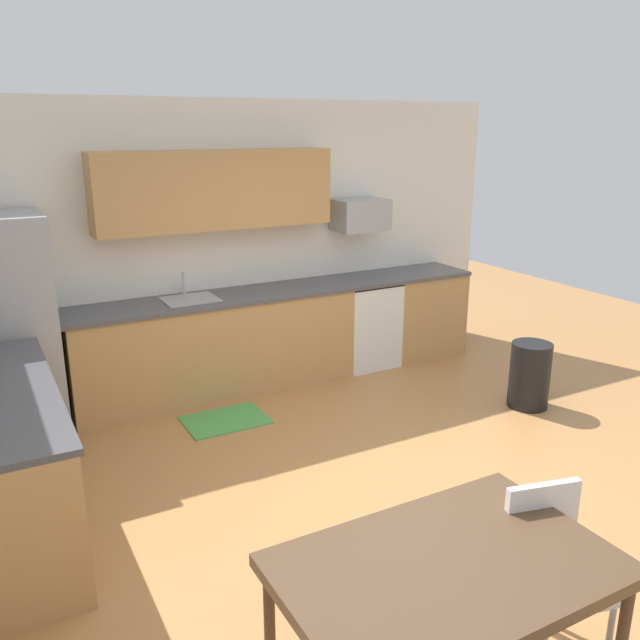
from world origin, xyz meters
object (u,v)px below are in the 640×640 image
(oven_range, at_px, (363,322))
(microwave, at_px, (360,215))
(trash_bin, at_px, (530,375))
(refrigerator, at_px, (4,330))
(chair_near_table, at_px, (551,561))
(dining_table, at_px, (447,575))

(oven_range, distance_m, microwave, 1.13)
(microwave, height_order, trash_bin, microwave)
(refrigerator, height_order, chair_near_table, refrigerator)
(refrigerator, distance_m, dining_table, 4.02)
(refrigerator, distance_m, oven_range, 3.45)
(oven_range, height_order, dining_table, oven_range)
(refrigerator, height_order, dining_table, refrigerator)
(trash_bin, bearing_deg, microwave, 112.00)
(refrigerator, relative_size, chair_near_table, 2.14)
(microwave, distance_m, trash_bin, 2.30)
(oven_range, distance_m, chair_near_table, 4.07)
(dining_table, xyz_separation_m, chair_near_table, (0.63, 0.01, -0.17))
(dining_table, distance_m, chair_near_table, 0.66)
(chair_near_table, bearing_deg, refrigerator, 118.47)
(oven_range, height_order, trash_bin, oven_range)
(dining_table, bearing_deg, microwave, 62.87)
(trash_bin, bearing_deg, dining_table, -141.63)
(oven_range, xyz_separation_m, trash_bin, (0.72, -1.67, -0.16))
(oven_range, bearing_deg, chair_near_table, -109.85)
(oven_range, xyz_separation_m, microwave, (0.00, 0.10, 1.12))
(microwave, relative_size, dining_table, 0.39)
(refrigerator, bearing_deg, microwave, 3.02)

